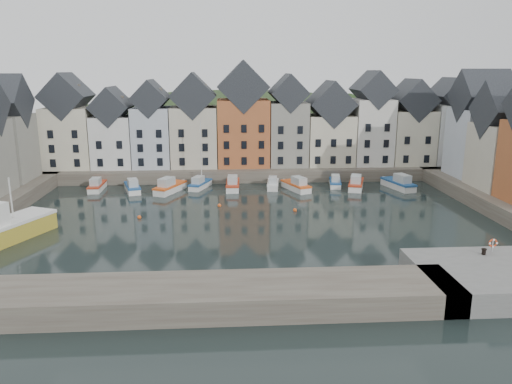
{
  "coord_description": "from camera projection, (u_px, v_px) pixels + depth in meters",
  "views": [
    {
      "loc": [
        -3.18,
        -57.9,
        18.18
      ],
      "look_at": [
        0.9,
        6.0,
        2.46
      ],
      "focal_mm": 35.0,
      "sensor_mm": 36.0,
      "label": 1
    }
  ],
  "objects": [
    {
      "name": "far_quay",
      "position": [
        242.0,
        168.0,
        89.48
      ],
      "size": [
        90.0,
        16.0,
        2.0
      ],
      "primitive_type": "cube",
      "color": "#4D433B",
      "rests_on": "ground"
    },
    {
      "name": "ground",
      "position": [
        252.0,
        223.0,
        60.65
      ],
      "size": [
        260.0,
        260.0,
        0.0
      ],
      "primitive_type": "plane",
      "color": "black",
      "rests_on": "ground"
    },
    {
      "name": "mooring_bollard",
      "position": [
        484.0,
        251.0,
        44.82
      ],
      "size": [
        0.48,
        0.48,
        0.56
      ],
      "color": "black",
      "rests_on": "near_quay"
    },
    {
      "name": "life_ring_post",
      "position": [
        493.0,
        243.0,
        45.24
      ],
      "size": [
        0.8,
        0.17,
        1.3
      ],
      "color": "gray",
      "rests_on": "near_quay"
    },
    {
      "name": "boat_f",
      "position": [
        273.0,
        184.0,
        78.68
      ],
      "size": [
        2.39,
        5.7,
        2.12
      ],
      "rotation": [
        0.0,
        0.0,
        -0.12
      ],
      "color": "silver",
      "rests_on": "ground"
    },
    {
      "name": "boat_j",
      "position": [
        399.0,
        184.0,
        78.16
      ],
      "size": [
        3.86,
        7.29,
        2.68
      ],
      "rotation": [
        0.0,
        0.0,
        0.26
      ],
      "color": "silver",
      "rests_on": "ground"
    },
    {
      "name": "far_terrace",
      "position": [
        261.0,
        125.0,
        85.87
      ],
      "size": [
        72.37,
        8.16,
        17.78
      ],
      "color": "beige",
      "rests_on": "far_quay"
    },
    {
      "name": "boat_h",
      "position": [
        335.0,
        182.0,
        79.96
      ],
      "size": [
        2.65,
        5.77,
        2.13
      ],
      "rotation": [
        0.0,
        0.0,
        -0.17
      ],
      "color": "silver",
      "rests_on": "ground"
    },
    {
      "name": "boat_i",
      "position": [
        356.0,
        184.0,
        78.18
      ],
      "size": [
        4.02,
        6.94,
        2.55
      ],
      "rotation": [
        0.0,
        0.0,
        -0.32
      ],
      "color": "silver",
      "rests_on": "ground"
    },
    {
      "name": "hillside",
      "position": [
        239.0,
        225.0,
        119.21
      ],
      "size": [
        153.6,
        70.4,
        64.0
      ],
      "color": "#26381C",
      "rests_on": "ground"
    },
    {
      "name": "mooring_buoys",
      "position": [
        219.0,
        211.0,
        65.53
      ],
      "size": [
        20.5,
        5.5,
        0.5
      ],
      "color": "#DC5219",
      "rests_on": "ground"
    },
    {
      "name": "boat_d",
      "position": [
        200.0,
        184.0,
        78.5
      ],
      "size": [
        3.71,
        6.04,
        11.04
      ],
      "rotation": [
        0.0,
        0.0,
        -0.36
      ],
      "color": "silver",
      "rests_on": "ground"
    },
    {
      "name": "boat_e",
      "position": [
        233.0,
        185.0,
        77.88
      ],
      "size": [
        2.28,
        6.57,
        2.49
      ],
      "rotation": [
        0.0,
        0.0,
        -0.04
      ],
      "color": "silver",
      "rests_on": "ground"
    },
    {
      "name": "boat_g",
      "position": [
        296.0,
        186.0,
        77.18
      ],
      "size": [
        4.19,
        6.69,
        2.46
      ],
      "rotation": [
        0.0,
        0.0,
        0.37
      ],
      "color": "silver",
      "rests_on": "ground"
    },
    {
      "name": "boat_a",
      "position": [
        97.0,
        186.0,
        77.17
      ],
      "size": [
        1.95,
        5.95,
        2.27
      ],
      "rotation": [
        0.0,
        0.0,
        0.02
      ],
      "color": "silver",
      "rests_on": "ground"
    },
    {
      "name": "boat_b",
      "position": [
        133.0,
        187.0,
        76.28
      ],
      "size": [
        3.56,
        6.33,
        2.32
      ],
      "rotation": [
        0.0,
        0.0,
        0.3
      ],
      "color": "silver",
      "rests_on": "ground"
    },
    {
      "name": "right_terrace",
      "position": [
        509.0,
        139.0,
        68.58
      ],
      "size": [
        8.3,
        24.25,
        16.36
      ],
      "color": "#B4BCC7",
      "rests_on": "right_quay"
    },
    {
      "name": "near_wall",
      "position": [
        138.0,
        299.0,
        38.47
      ],
      "size": [
        50.0,
        6.0,
        2.0
      ],
      "primitive_type": "cube",
      "color": "#4D433B",
      "rests_on": "ground"
    },
    {
      "name": "boat_c",
      "position": [
        170.0,
        187.0,
        75.9
      ],
      "size": [
        4.78,
        7.11,
        2.63
      ],
      "rotation": [
        0.0,
        0.0,
        -0.43
      ],
      "color": "silver",
      "rests_on": "ground"
    }
  ]
}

